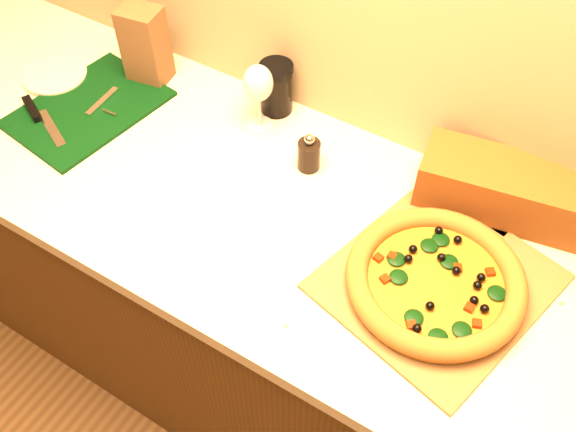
# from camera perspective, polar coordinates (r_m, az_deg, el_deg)

# --- Properties ---
(cabinet) EXTENTS (2.80, 0.65, 0.86)m
(cabinet) POSITION_cam_1_polar(r_m,az_deg,el_deg) (1.79, 1.03, -9.82)
(cabinet) COLOR #4B2E10
(cabinet) RESTS_ON ground
(countertop) EXTENTS (2.84, 0.68, 0.04)m
(countertop) POSITION_cam_1_polar(r_m,az_deg,el_deg) (1.42, 1.28, -0.82)
(countertop) COLOR beige
(countertop) RESTS_ON cabinet
(pizza_peel) EXTENTS (0.47, 0.60, 0.01)m
(pizza_peel) POSITION_cam_1_polar(r_m,az_deg,el_deg) (1.35, 13.53, -5.22)
(pizza_peel) COLOR brown
(pizza_peel) RESTS_ON countertop
(pizza) EXTENTS (0.36, 0.36, 0.05)m
(pizza) POSITION_cam_1_polar(r_m,az_deg,el_deg) (1.30, 12.96, -5.62)
(pizza) COLOR #B6792D
(pizza) RESTS_ON pizza_peel
(cutting_board) EXTENTS (0.31, 0.40, 0.03)m
(cutting_board) POSITION_cam_1_polar(r_m,az_deg,el_deg) (1.73, -17.48, 9.09)
(cutting_board) COLOR black
(cutting_board) RESTS_ON countertop
(pepper_grinder) EXTENTS (0.05, 0.05, 0.10)m
(pepper_grinder) POSITION_cam_1_polar(r_m,az_deg,el_deg) (1.48, 1.87, 5.51)
(pepper_grinder) COLOR black
(pepper_grinder) RESTS_ON countertop
(bread_bag) EXTENTS (0.46, 0.22, 0.12)m
(bread_bag) POSITION_cam_1_polar(r_m,az_deg,el_deg) (1.46, 20.11, 1.87)
(bread_bag) COLOR #642F13
(bread_bag) RESTS_ON countertop
(wine_glass) EXTENTS (0.07, 0.07, 0.18)m
(wine_glass) POSITION_cam_1_polar(r_m,az_deg,el_deg) (1.53, -2.67, 11.56)
(wine_glass) COLOR silver
(wine_glass) RESTS_ON countertop
(paper_bag) EXTENTS (0.11, 0.10, 0.21)m
(paper_bag) POSITION_cam_1_polar(r_m,az_deg,el_deg) (1.73, -12.57, 14.58)
(paper_bag) COLOR brown
(paper_bag) RESTS_ON countertop
(dark_jar) EXTENTS (0.08, 0.08, 0.14)m
(dark_jar) POSITION_cam_1_polar(r_m,az_deg,el_deg) (1.61, -1.05, 11.32)
(dark_jar) COLOR black
(dark_jar) RESTS_ON countertop
(side_plate) EXTENTS (0.21, 0.21, 0.02)m
(side_plate) POSITION_cam_1_polar(r_m,az_deg,el_deg) (1.85, -19.98, 11.60)
(side_plate) COLOR beige
(side_plate) RESTS_ON countertop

